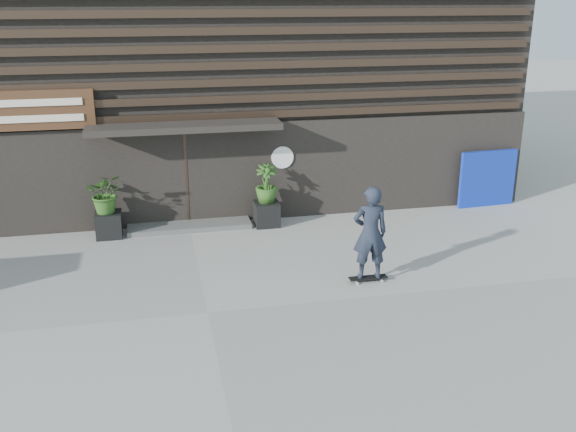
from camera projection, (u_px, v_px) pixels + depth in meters
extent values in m
plane|color=#999691|center=(208.00, 313.00, 11.89)|extent=(80.00, 80.00, 0.00)
cube|color=#4D4E4B|center=(190.00, 226.00, 16.13)|extent=(3.00, 0.80, 0.12)
cube|color=black|center=(109.00, 225.00, 15.48)|extent=(0.60, 0.60, 0.60)
imported|color=#2D591E|center=(106.00, 193.00, 15.23)|extent=(0.86, 0.75, 0.96)
cube|color=black|center=(267.00, 214.00, 16.24)|extent=(0.60, 0.60, 0.60)
imported|color=#2D591E|center=(266.00, 184.00, 15.99)|extent=(0.54, 0.54, 0.96)
cube|color=#0C25A5|center=(487.00, 179.00, 17.58)|extent=(1.63, 0.24, 1.53)
cube|color=black|center=(171.00, 45.00, 19.83)|extent=(18.00, 10.00, 8.00)
cube|color=black|center=(186.00, 176.00, 16.05)|extent=(18.00, 0.12, 2.50)
cube|color=#38281E|center=(183.00, 117.00, 15.52)|extent=(17.60, 0.08, 0.18)
cube|color=#38281E|center=(182.00, 101.00, 15.40)|extent=(17.60, 0.08, 0.18)
cube|color=#38281E|center=(182.00, 84.00, 15.27)|extent=(17.60, 0.08, 0.18)
cube|color=#38281E|center=(181.00, 67.00, 15.14)|extent=(17.60, 0.08, 0.18)
cube|color=#38281E|center=(180.00, 49.00, 15.01)|extent=(17.60, 0.08, 0.18)
cube|color=#38281E|center=(179.00, 32.00, 14.88)|extent=(17.60, 0.08, 0.18)
cube|color=#38281E|center=(178.00, 14.00, 14.76)|extent=(17.60, 0.08, 0.18)
cube|color=black|center=(185.00, 127.00, 15.22)|extent=(4.50, 1.00, 0.15)
cube|color=black|center=(186.00, 178.00, 16.23)|extent=(2.40, 0.30, 2.30)
cube|color=#38281E|center=(186.00, 180.00, 16.07)|extent=(0.06, 0.10, 2.30)
cube|color=#472B19|center=(39.00, 110.00, 14.72)|extent=(2.40, 0.10, 0.90)
cube|color=beige|center=(38.00, 103.00, 14.59)|extent=(1.90, 0.02, 0.16)
cube|color=beige|center=(40.00, 119.00, 14.71)|extent=(1.90, 0.02, 0.16)
cylinder|color=white|center=(282.00, 157.00, 16.34)|extent=(0.56, 0.03, 0.56)
cube|color=black|center=(368.00, 278.00, 13.14)|extent=(0.78, 0.20, 0.02)
cylinder|color=#BABAB4|center=(357.00, 283.00, 13.02)|extent=(0.06, 0.03, 0.06)
cylinder|color=#B9B9B4|center=(354.00, 279.00, 13.20)|extent=(0.06, 0.03, 0.06)
cylinder|color=#A3A39E|center=(382.00, 281.00, 13.12)|extent=(0.06, 0.03, 0.06)
cylinder|color=#A1A29D|center=(379.00, 277.00, 13.31)|extent=(0.06, 0.03, 0.06)
imported|color=#191F2E|center=(370.00, 233.00, 12.83)|extent=(0.73, 0.51, 1.90)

